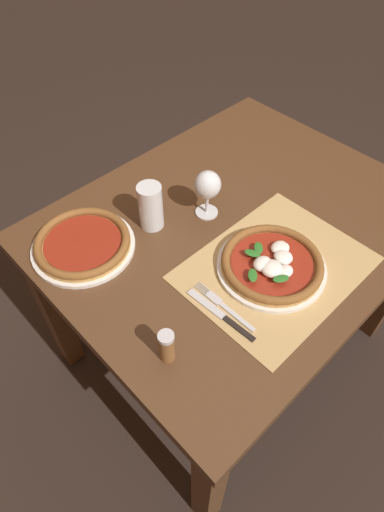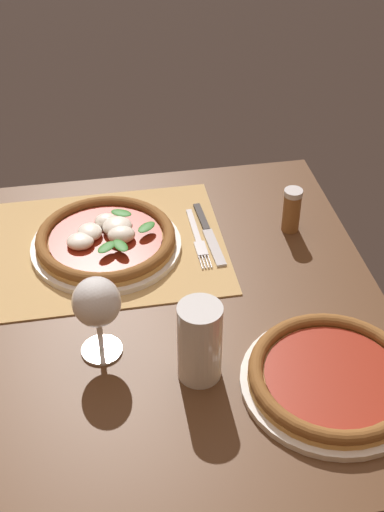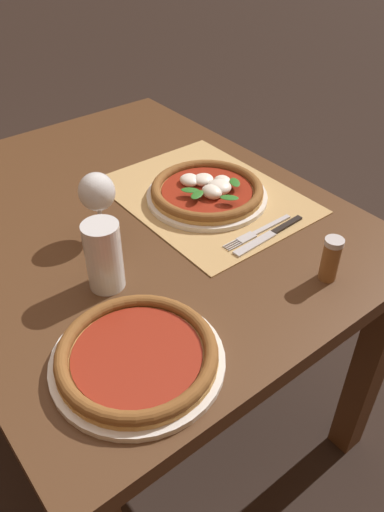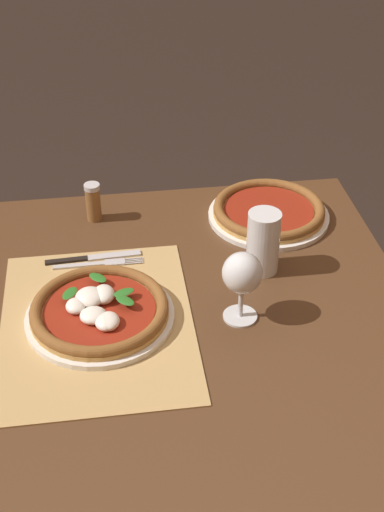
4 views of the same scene
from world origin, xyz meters
name	(u,v)px [view 2 (image 2 of 4)]	position (x,y,z in m)	size (l,w,h in m)	color
dining_table	(79,361)	(0.00, 0.00, 0.63)	(1.15, 0.92, 0.74)	#4C301C
paper_placemat	(100,247)	(-0.06, -0.20, 0.74)	(0.50, 0.38, 0.00)	tan
pizza_near	(106,240)	(-0.08, -0.19, 0.76)	(0.30, 0.30, 0.05)	silver
pizza_far	(332,377)	(-0.40, 0.23, 0.76)	(0.30, 0.30, 0.04)	silver
wine_glass	(97,305)	(-0.05, 0.09, 0.85)	(0.08, 0.08, 0.16)	silver
pint_glass	(200,343)	(-0.20, 0.17, 0.81)	(0.07, 0.07, 0.15)	silver
fork	(198,238)	(-0.26, -0.19, 0.75)	(0.02, 0.20, 0.00)	#B7B7BC
knife	(209,234)	(-0.29, -0.20, 0.75)	(0.03, 0.22, 0.01)	black
pepper_shaker	(292,210)	(-0.46, -0.19, 0.79)	(0.04, 0.04, 0.10)	brown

